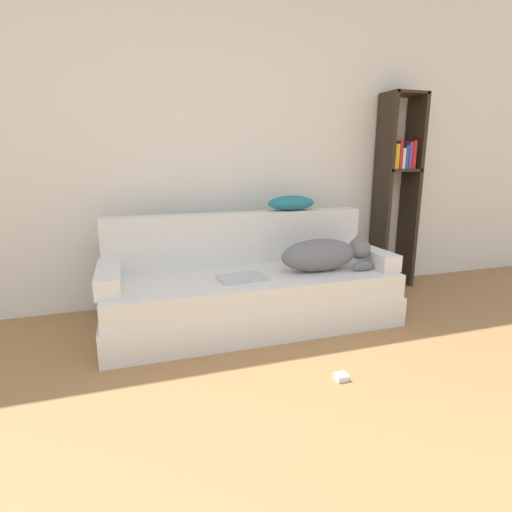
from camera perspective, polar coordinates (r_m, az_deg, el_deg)
name	(u,v)px	position (r m, az deg, el deg)	size (l,w,h in m)	color
wall_back	(216,139)	(3.42, -5.67, 16.30)	(7.02, 0.06, 2.70)	silver
couch	(252,299)	(2.94, -0.58, -6.15)	(2.09, 0.81, 0.38)	silver
couch_backrest	(239,238)	(3.15, -2.44, 2.60)	(2.05, 0.15, 0.40)	silver
couch_arm_left	(109,277)	(2.74, -20.30, -2.85)	(0.15, 0.62, 0.12)	silver
couch_arm_right	(369,256)	(3.28, 15.82, 0.07)	(0.15, 0.62, 0.12)	silver
dog	(325,254)	(2.97, 9.87, 0.25)	(0.71, 0.24, 0.25)	slate
laptop	(242,278)	(2.75, -1.99, -3.11)	(0.33, 0.23, 0.02)	#B7B7BC
throw_pillow	(291,203)	(3.27, 5.06, 7.55)	(0.40, 0.19, 0.12)	teal
bookshelf	(397,181)	(3.96, 19.55, 10.02)	(0.35, 0.26, 1.76)	#2D2319
power_adapter	(341,377)	(2.34, 12.07, -16.52)	(0.07, 0.07, 0.03)	silver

